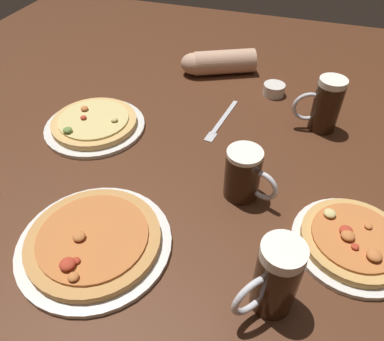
{
  "coord_description": "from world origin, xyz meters",
  "views": [
    {
      "loc": [
        0.22,
        -0.67,
        0.67
      ],
      "look_at": [
        0.0,
        0.0,
        0.02
      ],
      "focal_mm": 34.94,
      "sensor_mm": 36.0,
      "label": 1
    }
  ],
  "objects_px": {
    "pizza_plate_far": "(95,124)",
    "pizza_plate_side": "(354,241)",
    "fork_left": "(222,120)",
    "ramekin_sauce": "(274,90)",
    "beer_mug_amber": "(325,105)",
    "beer_mug_dark": "(275,279)",
    "diner_arm": "(216,63)",
    "pizza_plate_near": "(94,241)",
    "beer_mug_pale": "(244,174)"
  },
  "relations": [
    {
      "from": "diner_arm",
      "to": "pizza_plate_near",
      "type": "bearing_deg",
      "value": -92.84
    },
    {
      "from": "beer_mug_amber",
      "to": "ramekin_sauce",
      "type": "bearing_deg",
      "value": 137.61
    },
    {
      "from": "beer_mug_pale",
      "to": "fork_left",
      "type": "bearing_deg",
      "value": 113.83
    },
    {
      "from": "ramekin_sauce",
      "to": "fork_left",
      "type": "xyz_separation_m",
      "value": [
        -0.13,
        -0.21,
        -0.02
      ]
    },
    {
      "from": "beer_mug_amber",
      "to": "pizza_plate_side",
      "type": "bearing_deg",
      "value": -76.9
    },
    {
      "from": "pizza_plate_far",
      "to": "fork_left",
      "type": "height_order",
      "value": "pizza_plate_far"
    },
    {
      "from": "beer_mug_dark",
      "to": "beer_mug_pale",
      "type": "relative_size",
      "value": 1.27
    },
    {
      "from": "beer_mug_amber",
      "to": "fork_left",
      "type": "xyz_separation_m",
      "value": [
        -0.29,
        -0.06,
        -0.08
      ]
    },
    {
      "from": "pizza_plate_near",
      "to": "beer_mug_dark",
      "type": "distance_m",
      "value": 0.39
    },
    {
      "from": "fork_left",
      "to": "beer_mug_amber",
      "type": "bearing_deg",
      "value": 11.63
    },
    {
      "from": "pizza_plate_far",
      "to": "pizza_plate_side",
      "type": "relative_size",
      "value": 1.14
    },
    {
      "from": "diner_arm",
      "to": "pizza_plate_far",
      "type": "bearing_deg",
      "value": -119.66
    },
    {
      "from": "pizza_plate_side",
      "to": "diner_arm",
      "type": "bearing_deg",
      "value": 126.58
    },
    {
      "from": "pizza_plate_near",
      "to": "beer_mug_amber",
      "type": "distance_m",
      "value": 0.74
    },
    {
      "from": "pizza_plate_near",
      "to": "fork_left",
      "type": "relative_size",
      "value": 1.41
    },
    {
      "from": "beer_mug_pale",
      "to": "ramekin_sauce",
      "type": "bearing_deg",
      "value": 90.04
    },
    {
      "from": "beer_mug_pale",
      "to": "diner_arm",
      "type": "bearing_deg",
      "value": 111.4
    },
    {
      "from": "pizza_plate_side",
      "to": "diner_arm",
      "type": "height_order",
      "value": "diner_arm"
    },
    {
      "from": "pizza_plate_far",
      "to": "beer_mug_pale",
      "type": "relative_size",
      "value": 2.23
    },
    {
      "from": "pizza_plate_side",
      "to": "ramekin_sauce",
      "type": "xyz_separation_m",
      "value": [
        -0.26,
        0.57,
        0.0
      ]
    },
    {
      "from": "ramekin_sauce",
      "to": "fork_left",
      "type": "height_order",
      "value": "ramekin_sauce"
    },
    {
      "from": "beer_mug_amber",
      "to": "ramekin_sauce",
      "type": "relative_size",
      "value": 2.26
    },
    {
      "from": "ramekin_sauce",
      "to": "beer_mug_pale",
      "type": "bearing_deg",
      "value": -89.96
    },
    {
      "from": "ramekin_sauce",
      "to": "diner_arm",
      "type": "xyz_separation_m",
      "value": [
        -0.23,
        0.08,
        0.02
      ]
    },
    {
      "from": "beer_mug_pale",
      "to": "fork_left",
      "type": "height_order",
      "value": "beer_mug_pale"
    },
    {
      "from": "pizza_plate_side",
      "to": "beer_mug_amber",
      "type": "xyz_separation_m",
      "value": [
        -0.1,
        0.43,
        0.06
      ]
    },
    {
      "from": "pizza_plate_near",
      "to": "beer_mug_dark",
      "type": "bearing_deg",
      "value": -2.11
    },
    {
      "from": "beer_mug_dark",
      "to": "beer_mug_amber",
      "type": "distance_m",
      "value": 0.62
    },
    {
      "from": "pizza_plate_far",
      "to": "fork_left",
      "type": "bearing_deg",
      "value": 23.52
    },
    {
      "from": "beer_mug_amber",
      "to": "beer_mug_dark",
      "type": "bearing_deg",
      "value": -94.76
    },
    {
      "from": "fork_left",
      "to": "ramekin_sauce",
      "type": "bearing_deg",
      "value": 58.69
    },
    {
      "from": "pizza_plate_near",
      "to": "ramekin_sauce",
      "type": "height_order",
      "value": "pizza_plate_near"
    },
    {
      "from": "pizza_plate_far",
      "to": "beer_mug_pale",
      "type": "xyz_separation_m",
      "value": [
        0.48,
        -0.13,
        0.05
      ]
    },
    {
      "from": "beer_mug_dark",
      "to": "beer_mug_amber",
      "type": "height_order",
      "value": "beer_mug_dark"
    },
    {
      "from": "beer_mug_amber",
      "to": "fork_left",
      "type": "relative_size",
      "value": 0.69
    },
    {
      "from": "beer_mug_dark",
      "to": "diner_arm",
      "type": "distance_m",
      "value": 0.91
    },
    {
      "from": "pizza_plate_near",
      "to": "beer_mug_dark",
      "type": "relative_size",
      "value": 1.95
    },
    {
      "from": "beer_mug_amber",
      "to": "pizza_plate_near",
      "type": "bearing_deg",
      "value": -125.69
    },
    {
      "from": "pizza_plate_far",
      "to": "ramekin_sauce",
      "type": "xyz_separation_m",
      "value": [
        0.48,
        0.36,
        0.0
      ]
    },
    {
      "from": "beer_mug_dark",
      "to": "beer_mug_pale",
      "type": "height_order",
      "value": "beer_mug_dark"
    },
    {
      "from": "beer_mug_dark",
      "to": "fork_left",
      "type": "xyz_separation_m",
      "value": [
        -0.24,
        0.55,
        -0.08
      ]
    },
    {
      "from": "pizza_plate_far",
      "to": "pizza_plate_side",
      "type": "xyz_separation_m",
      "value": [
        0.74,
        -0.21,
        0.0
      ]
    },
    {
      "from": "pizza_plate_near",
      "to": "beer_mug_dark",
      "type": "height_order",
      "value": "beer_mug_dark"
    },
    {
      "from": "pizza_plate_near",
      "to": "ramekin_sauce",
      "type": "relative_size",
      "value": 4.62
    },
    {
      "from": "pizza_plate_far",
      "to": "beer_mug_dark",
      "type": "relative_size",
      "value": 1.75
    },
    {
      "from": "pizza_plate_side",
      "to": "beer_mug_pale",
      "type": "distance_m",
      "value": 0.28
    },
    {
      "from": "pizza_plate_far",
      "to": "fork_left",
      "type": "distance_m",
      "value": 0.39
    },
    {
      "from": "pizza_plate_near",
      "to": "diner_arm",
      "type": "xyz_separation_m",
      "value": [
        0.04,
        0.83,
        0.03
      ]
    },
    {
      "from": "pizza_plate_near",
      "to": "beer_mug_amber",
      "type": "relative_size",
      "value": 2.04
    },
    {
      "from": "pizza_plate_far",
      "to": "beer_mug_amber",
      "type": "bearing_deg",
      "value": 18.37
    }
  ]
}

